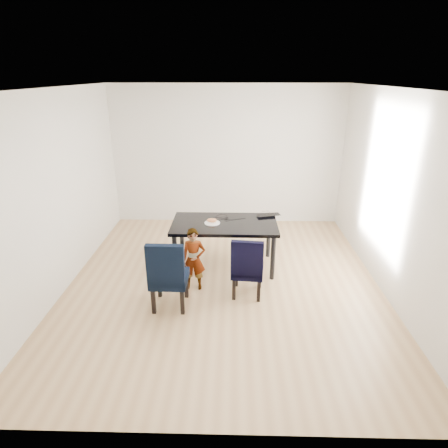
{
  "coord_description": "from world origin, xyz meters",
  "views": [
    {
      "loc": [
        0.13,
        -4.79,
        2.87
      ],
      "look_at": [
        0.0,
        0.2,
        0.85
      ],
      "focal_mm": 30.0,
      "sensor_mm": 36.0,
      "label": 1
    }
  ],
  "objects_px": {
    "dining_table": "(224,245)",
    "chair_left": "(169,273)",
    "chair_right": "(248,265)",
    "child": "(194,259)",
    "plate": "(212,223)",
    "laptop": "(267,214)"
  },
  "relations": [
    {
      "from": "child",
      "to": "dining_table",
      "type": "bearing_deg",
      "value": 57.72
    },
    {
      "from": "plate",
      "to": "laptop",
      "type": "relative_size",
      "value": 0.63
    },
    {
      "from": "chair_right",
      "to": "laptop",
      "type": "distance_m",
      "value": 1.23
    },
    {
      "from": "child",
      "to": "chair_left",
      "type": "bearing_deg",
      "value": -121.85
    },
    {
      "from": "plate",
      "to": "laptop",
      "type": "distance_m",
      "value": 0.94
    },
    {
      "from": "dining_table",
      "to": "plate",
      "type": "bearing_deg",
      "value": -171.98
    },
    {
      "from": "chair_right",
      "to": "child",
      "type": "distance_m",
      "value": 0.76
    },
    {
      "from": "dining_table",
      "to": "chair_left",
      "type": "distance_m",
      "value": 1.29
    },
    {
      "from": "chair_right",
      "to": "dining_table",
      "type": "bearing_deg",
      "value": 119.3
    },
    {
      "from": "dining_table",
      "to": "child",
      "type": "height_order",
      "value": "child"
    },
    {
      "from": "chair_left",
      "to": "laptop",
      "type": "relative_size",
      "value": 2.61
    },
    {
      "from": "dining_table",
      "to": "laptop",
      "type": "height_order",
      "value": "laptop"
    },
    {
      "from": "child",
      "to": "plate",
      "type": "xyz_separation_m",
      "value": [
        0.23,
        0.62,
        0.3
      ]
    },
    {
      "from": "chair_right",
      "to": "plate",
      "type": "xyz_separation_m",
      "value": [
        -0.52,
        0.75,
        0.32
      ]
    },
    {
      "from": "child",
      "to": "plate",
      "type": "bearing_deg",
      "value": 70.11
    },
    {
      "from": "chair_left",
      "to": "laptop",
      "type": "xyz_separation_m",
      "value": [
        1.37,
        1.44,
        0.28
      ]
    },
    {
      "from": "dining_table",
      "to": "chair_left",
      "type": "xyz_separation_m",
      "value": [
        -0.69,
        -1.09,
        0.11
      ]
    },
    {
      "from": "chair_right",
      "to": "child",
      "type": "xyz_separation_m",
      "value": [
        -0.75,
        0.13,
        0.01
      ]
    },
    {
      "from": "dining_table",
      "to": "child",
      "type": "xyz_separation_m",
      "value": [
        -0.41,
        -0.65,
        0.08
      ]
    },
    {
      "from": "chair_right",
      "to": "plate",
      "type": "bearing_deg",
      "value": 130.69
    },
    {
      "from": "chair_left",
      "to": "child",
      "type": "bearing_deg",
      "value": 58.79
    },
    {
      "from": "chair_right",
      "to": "laptop",
      "type": "relative_size",
      "value": 2.36
    }
  ]
}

